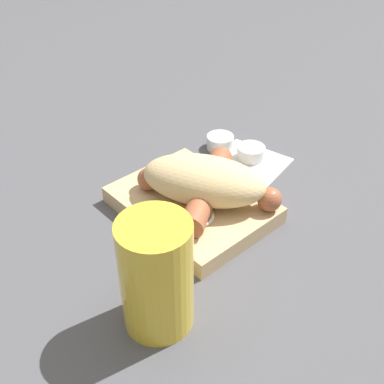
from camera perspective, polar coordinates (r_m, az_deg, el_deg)
The scene contains 9 objects.
ground_plane at distance 0.67m, azimuth 0.00°, elevation -2.34°, with size 3.00×3.00×0.00m, color #4C4C51.
food_tray at distance 0.66m, azimuth 0.00°, elevation -1.53°, with size 0.21×0.16×0.02m.
bread_roll at distance 0.64m, azimuth 1.40°, elevation 1.41°, with size 0.19×0.16×0.06m.
sausage at distance 0.65m, azimuth 1.86°, elevation 0.38°, with size 0.17×0.16×0.03m.
pickled_veggies at distance 0.62m, azimuth 0.05°, elevation -3.03°, with size 0.06×0.07×0.01m.
napkin at distance 0.77m, azimuth 6.66°, elevation 3.37°, with size 0.13×0.13×0.00m.
condiment_cup_near at distance 0.78m, azimuth 6.99°, elevation 4.55°, with size 0.04×0.04×0.02m.
condiment_cup_far at distance 0.80m, azimuth 3.36°, elevation 5.86°, with size 0.04×0.04×0.02m.
drink_glass at distance 0.49m, azimuth -4.24°, elevation -9.86°, with size 0.08×0.08×0.13m.
Camera 1 is at (0.38, -0.35, 0.43)m, focal length 45.00 mm.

